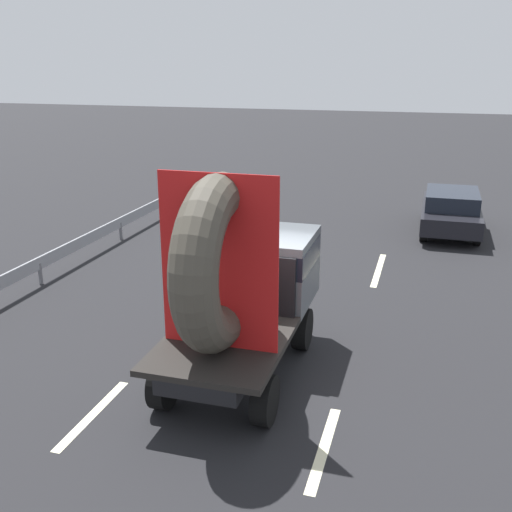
# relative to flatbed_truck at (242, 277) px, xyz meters

# --- Properties ---
(ground_plane) EXTENTS (120.00, 120.00, 0.00)m
(ground_plane) POSITION_rel_flatbed_truck_xyz_m (-0.01, 0.14, -1.80)
(ground_plane) COLOR black
(flatbed_truck) EXTENTS (2.02, 4.61, 3.83)m
(flatbed_truck) POSITION_rel_flatbed_truck_xyz_m (0.00, 0.00, 0.00)
(flatbed_truck) COLOR black
(flatbed_truck) RESTS_ON ground_plane
(distant_sedan) EXTENTS (1.81, 4.23, 1.38)m
(distant_sedan) POSITION_rel_flatbed_truck_xyz_m (3.71, 10.84, -1.06)
(distant_sedan) COLOR black
(distant_sedan) RESTS_ON ground_plane
(guardrail) EXTENTS (0.10, 16.65, 0.71)m
(guardrail) POSITION_rel_flatbed_truck_xyz_m (-6.25, 4.89, -1.27)
(guardrail) COLOR gray
(guardrail) RESTS_ON ground_plane
(lane_dash_left_near) EXTENTS (0.16, 2.08, 0.01)m
(lane_dash_left_near) POSITION_rel_flatbed_truck_xyz_m (-1.86, -2.07, -1.80)
(lane_dash_left_near) COLOR beige
(lane_dash_left_near) RESTS_ON ground_plane
(lane_dash_left_far) EXTENTS (0.16, 2.72, 0.01)m
(lane_dash_left_far) POSITION_rel_flatbed_truck_xyz_m (-1.86, 5.94, -1.80)
(lane_dash_left_far) COLOR beige
(lane_dash_left_far) RESTS_ON ground_plane
(lane_dash_right_near) EXTENTS (0.16, 2.13, 0.01)m
(lane_dash_right_near) POSITION_rel_flatbed_truck_xyz_m (1.86, -1.90, -1.80)
(lane_dash_right_near) COLOR beige
(lane_dash_right_near) RESTS_ON ground_plane
(lane_dash_right_far) EXTENTS (0.16, 2.79, 0.01)m
(lane_dash_right_far) POSITION_rel_flatbed_truck_xyz_m (1.86, 6.32, -1.80)
(lane_dash_right_far) COLOR beige
(lane_dash_right_far) RESTS_ON ground_plane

